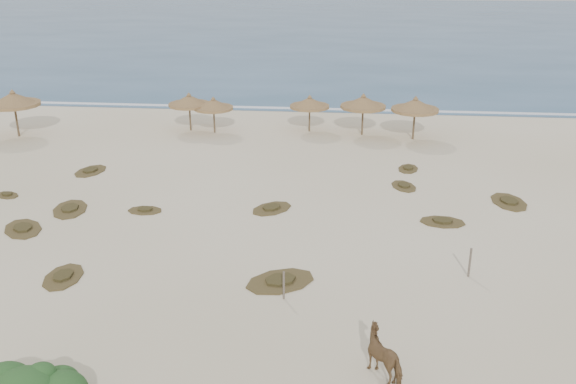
% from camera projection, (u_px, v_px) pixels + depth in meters
% --- Properties ---
extents(ground, '(160.00, 160.00, 0.00)m').
position_uv_depth(ground, '(226.00, 269.00, 25.10)').
color(ground, beige).
rests_on(ground, ground).
extents(ocean, '(200.00, 100.00, 0.01)m').
position_uv_depth(ocean, '(319.00, 28.00, 94.62)').
color(ocean, '#265074').
rests_on(ocean, ground).
extents(foam_line, '(70.00, 0.60, 0.01)m').
position_uv_depth(foam_line, '(288.00, 108.00, 49.20)').
color(foam_line, white).
rests_on(foam_line, ground).
extents(palapa_0, '(3.37, 3.37, 3.13)m').
position_uv_depth(palapa_0, '(13.00, 100.00, 41.36)').
color(palapa_0, brown).
rests_on(palapa_0, ground).
extents(palapa_1, '(3.68, 3.68, 2.61)m').
position_uv_depth(palapa_1, '(189.00, 101.00, 42.79)').
color(palapa_1, brown).
rests_on(palapa_1, ground).
extents(palapa_2, '(3.24, 3.24, 2.47)m').
position_uv_depth(palapa_2, '(213.00, 105.00, 42.29)').
color(palapa_2, brown).
rests_on(palapa_2, ground).
extents(palapa_3, '(3.50, 3.50, 2.50)m').
position_uv_depth(palapa_3, '(310.00, 103.00, 42.62)').
color(palapa_3, brown).
rests_on(palapa_3, ground).
extents(palapa_4, '(3.82, 3.82, 2.80)m').
position_uv_depth(palapa_4, '(363.00, 103.00, 41.73)').
color(palapa_4, brown).
rests_on(palapa_4, ground).
extents(palapa_5, '(3.57, 3.57, 2.85)m').
position_uv_depth(palapa_5, '(415.00, 106.00, 40.78)').
color(palapa_5, brown).
rests_on(palapa_5, ground).
extents(horse, '(1.67, 1.79, 1.43)m').
position_uv_depth(horse, '(386.00, 355.00, 18.74)').
color(horse, olive).
rests_on(horse, ground).
extents(fence_post_near, '(0.11, 0.11, 1.10)m').
position_uv_depth(fence_post_near, '(284.00, 285.00, 22.84)').
color(fence_post_near, '#6F6153').
rests_on(fence_post_near, ground).
extents(fence_post_far, '(0.10, 0.10, 1.20)m').
position_uv_depth(fence_post_far, '(470.00, 263.00, 24.34)').
color(fence_post_far, '#6F6153').
rests_on(fence_post_far, ground).
extents(scrub_0, '(2.67, 2.83, 0.16)m').
position_uv_depth(scrub_0, '(23.00, 229.00, 28.53)').
color(scrub_0, brown).
rests_on(scrub_0, ground).
extents(scrub_1, '(2.12, 2.75, 0.16)m').
position_uv_depth(scrub_1, '(70.00, 209.00, 30.62)').
color(scrub_1, brown).
rests_on(scrub_1, ground).
extents(scrub_2, '(1.65, 1.08, 0.16)m').
position_uv_depth(scrub_2, '(145.00, 210.00, 30.49)').
color(scrub_2, brown).
rests_on(scrub_2, ground).
extents(scrub_3, '(2.50, 2.55, 0.16)m').
position_uv_depth(scrub_3, '(272.00, 208.00, 30.70)').
color(scrub_3, brown).
rests_on(scrub_3, ground).
extents(scrub_4, '(2.18, 1.52, 0.16)m').
position_uv_depth(scrub_4, '(442.00, 222.00, 29.24)').
color(scrub_4, brown).
rests_on(scrub_4, ground).
extents(scrub_5, '(2.00, 2.70, 0.16)m').
position_uv_depth(scrub_5, '(509.00, 202.00, 31.48)').
color(scrub_5, brown).
rests_on(scrub_5, ground).
extents(scrub_6, '(1.94, 2.49, 0.16)m').
position_uv_depth(scrub_6, '(90.00, 171.00, 35.70)').
color(scrub_6, brown).
rests_on(scrub_6, ground).
extents(scrub_7, '(1.70, 2.08, 0.16)m').
position_uv_depth(scrub_7, '(404.00, 186.00, 33.49)').
color(scrub_7, brown).
rests_on(scrub_7, ground).
extents(scrub_8, '(1.58, 1.36, 0.16)m').
position_uv_depth(scrub_8, '(7.00, 195.00, 32.32)').
color(scrub_8, brown).
rests_on(scrub_8, ground).
extents(scrub_9, '(3.29, 3.00, 0.16)m').
position_uv_depth(scrub_9, '(280.00, 281.00, 24.14)').
color(scrub_9, brown).
rests_on(scrub_9, ground).
extents(scrub_10, '(1.44, 1.88, 0.16)m').
position_uv_depth(scrub_10, '(408.00, 168.00, 36.06)').
color(scrub_10, brown).
rests_on(scrub_10, ground).
extents(scrub_11, '(1.52, 2.25, 0.16)m').
position_uv_depth(scrub_11, '(63.00, 277.00, 24.45)').
color(scrub_11, brown).
rests_on(scrub_11, ground).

